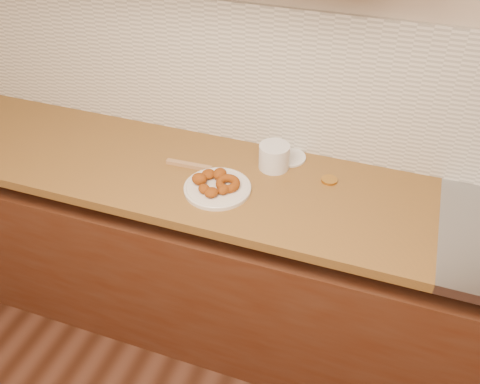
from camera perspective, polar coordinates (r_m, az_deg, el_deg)
name	(u,v)px	position (r m, az deg, el deg)	size (l,w,h in m)	color
wall_back	(332,52)	(2.00, 10.30, 15.20)	(4.00, 0.02, 2.70)	#C2AD93
base_cabinet	(294,285)	(2.31, 6.11, -10.30)	(3.60, 0.60, 0.77)	#4E2C1C
butcher_block	(152,166)	(2.17, -9.86, 2.86)	(2.30, 0.62, 0.04)	brown
backsplash	(327,90)	(2.05, 9.77, 11.23)	(3.60, 0.02, 0.60)	silver
donut_plate	(217,188)	(1.97, -2.55, 0.42)	(0.26, 0.26, 0.01)	silver
ring_donut	(228,183)	(1.95, -1.39, 0.96)	(0.10, 0.10, 0.03)	#83440D
fried_dough_chunks	(211,181)	(1.96, -3.32, 1.20)	(0.17, 0.19, 0.05)	#83440D
plastic_tub	(274,157)	(2.07, 3.85, 3.99)	(0.12, 0.12, 0.10)	silver
tub_lid	(288,157)	(2.16, 5.46, 3.93)	(0.15, 0.15, 0.01)	white
brass_jar_lid	(329,180)	(2.04, 9.99, 1.33)	(0.06, 0.06, 0.01)	#B98130
wooden_utensil	(189,165)	(2.10, -5.75, 3.04)	(0.20, 0.02, 0.02)	#A4794D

